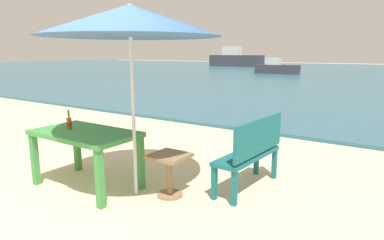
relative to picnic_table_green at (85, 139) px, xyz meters
name	(u,v)px	position (x,y,z in m)	size (l,w,h in m)	color
ground_plane	(53,231)	(0.63, -0.96, -0.65)	(120.00, 120.00, 0.00)	beige
sea_water	(374,74)	(0.63, 29.04, -0.61)	(120.00, 50.00, 0.08)	#2D6075
picnic_table_green	(85,139)	(0.00, 0.00, 0.00)	(1.40, 0.80, 0.76)	#3D8C42
beer_bottle_amber	(69,122)	(-0.26, -0.04, 0.20)	(0.07, 0.07, 0.26)	brown
patio_umbrella	(130,21)	(0.71, 0.17, 1.47)	(2.10, 2.10, 2.30)	silver
side_table_wood	(170,169)	(1.10, 0.36, -0.30)	(0.44, 0.44, 0.54)	olive
bench_teal_center	(252,149)	(1.86, 1.12, -0.11)	(0.45, 1.22, 0.95)	#196066
boat_tanker	(235,59)	(-15.65, 35.96, 0.32)	(6.81, 1.86, 2.48)	#38383F
boat_barge	(276,68)	(-5.98, 23.95, -0.11)	(3.53, 0.96, 1.28)	#38383F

